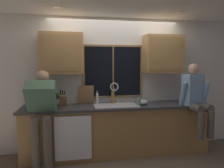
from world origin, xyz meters
name	(u,v)px	position (x,y,z in m)	size (l,w,h in m)	color
back_wall	(114,84)	(0.00, 0.06, 1.27)	(5.78, 0.12, 2.55)	silver
ceiling_downlight_left	(57,7)	(-1.01, -0.60, 2.54)	(0.14, 0.14, 0.01)	#FFEAB2
ceiling_downlight_right	(180,13)	(1.01, -0.60, 2.54)	(0.14, 0.14, 0.01)	#FFEAB2
window_glass	(113,71)	(-0.03, -0.01, 1.52)	(1.10, 0.02, 0.95)	black
window_frame_top	(113,46)	(-0.03, -0.02, 2.02)	(1.17, 0.02, 0.04)	olive
window_frame_bottom	(113,97)	(-0.03, -0.02, 1.03)	(1.17, 0.02, 0.04)	olive
window_frame_left	(84,72)	(-0.60, -0.02, 1.52)	(0.04, 0.02, 0.95)	olive
window_frame_right	(141,71)	(0.53, -0.02, 1.52)	(0.04, 0.02, 0.95)	olive
window_mullion_center	(113,72)	(-0.03, -0.02, 1.52)	(0.02, 0.02, 0.95)	olive
lower_cabinet_run	(118,130)	(0.00, -0.29, 0.44)	(3.38, 0.58, 0.88)	#A07744
countertop	(118,106)	(0.00, -0.31, 0.90)	(3.44, 0.62, 0.04)	#38383D
dishwasher_front	(73,138)	(-0.81, -0.61, 0.46)	(0.60, 0.02, 0.74)	white
upper_cabinet_left	(62,53)	(-0.99, -0.17, 1.86)	(0.74, 0.36, 0.72)	#B2844C
upper_cabinet_right	(163,54)	(0.92, -0.17, 1.86)	(0.74, 0.36, 0.72)	#B2844C
sink	(116,110)	(-0.03, -0.30, 0.82)	(0.80, 0.46, 0.21)	#B7B7BC
faucet	(115,90)	(-0.03, -0.12, 1.17)	(0.18, 0.09, 0.40)	silver
person_standing	(42,109)	(-1.29, -0.62, 0.96)	(0.53, 0.68, 1.57)	#595147
person_sitting_on_counter	(196,95)	(1.39, -0.57, 1.10)	(0.54, 0.65, 1.26)	#595147
knife_block	(63,100)	(-0.99, -0.20, 1.03)	(0.12, 0.18, 0.32)	olive
cutting_board	(86,95)	(-0.57, -0.09, 1.09)	(0.29, 0.02, 0.36)	#997047
mixing_bowl	(142,102)	(0.45, -0.34, 0.97)	(0.21, 0.21, 0.10)	#B7B7BC
soap_dispenser	(139,102)	(0.37, -0.41, 0.99)	(0.06, 0.07, 0.17)	#59A566
bottle_green_glass	(97,98)	(-0.36, -0.10, 1.02)	(0.05, 0.05, 0.25)	silver
bottle_tall_clear	(113,97)	(-0.06, -0.13, 1.04)	(0.06, 0.06, 0.30)	olive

